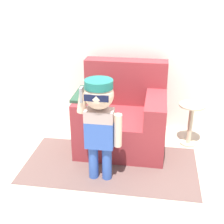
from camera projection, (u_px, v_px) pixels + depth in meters
name	position (u px, v px, depth m)	size (l,w,h in m)	color
ground_plane	(135.00, 151.00, 3.49)	(10.00, 10.00, 0.00)	#BCB29E
wall_back	(144.00, 23.00, 3.55)	(10.00, 0.05, 2.60)	silver
armchair	(122.00, 116.00, 3.52)	(0.97, 0.85, 0.92)	maroon
person_child	(100.00, 116.00, 2.76)	(0.41, 0.31, 1.00)	#3356AD
side_table	(191.00, 120.00, 3.51)	(0.29, 0.29, 0.50)	beige
rug	(110.00, 165.00, 3.23)	(1.77, 0.91, 0.01)	brown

